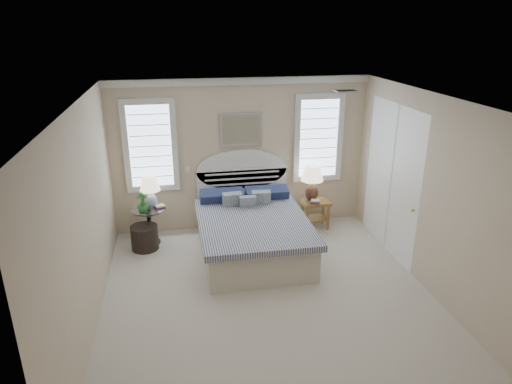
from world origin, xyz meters
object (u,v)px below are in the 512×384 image
object	(u,v)px
nightstand_right	(315,208)
lamp_right	(312,179)
floor_pot	(145,237)
side_table_left	(149,222)
bed	(252,229)
lamp_left	(150,189)

from	to	relation	value
nightstand_right	lamp_right	size ratio (longest dim) A/B	0.81
floor_pot	lamp_right	size ratio (longest dim) A/B	0.69
lamp_right	side_table_left	bearing A→B (deg)	-177.05
bed	side_table_left	world-z (taller)	bed
lamp_left	side_table_left	bearing A→B (deg)	-151.95
side_table_left	floor_pot	bearing A→B (deg)	-113.57
side_table_left	bed	bearing A→B (deg)	-19.74
bed	floor_pot	world-z (taller)	bed
nightstand_right	floor_pot	distance (m)	3.06
bed	nightstand_right	distance (m)	1.47
bed	side_table_left	distance (m)	1.75
bed	lamp_right	bearing A→B (deg)	31.03
floor_pot	lamp_left	distance (m)	0.81
lamp_left	lamp_right	world-z (taller)	lamp_left
side_table_left	floor_pot	xyz separation A→B (m)	(-0.09, -0.20, -0.18)
side_table_left	lamp_right	world-z (taller)	lamp_right
side_table_left	lamp_left	xyz separation A→B (m)	(0.06, 0.03, 0.58)
lamp_left	bed	bearing A→B (deg)	-21.34
lamp_left	nightstand_right	bearing A→B (deg)	1.38
lamp_right	bed	bearing A→B (deg)	-148.97
side_table_left	lamp_right	bearing A→B (deg)	2.95
side_table_left	nightstand_right	world-z (taller)	side_table_left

